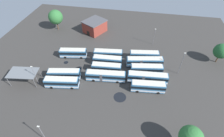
# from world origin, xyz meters

# --- Properties ---
(ground_plane) EXTENTS (105.55, 105.55, 0.00)m
(ground_plane) POSITION_xyz_m (0.00, 0.00, 0.00)
(ground_plane) COLOR #383533
(bus_row0_slot0) EXTENTS (11.26, 4.10, 3.62)m
(bus_row0_slot0) POSITION_xyz_m (-13.00, -9.55, 1.91)
(bus_row0_slot0) COLOR teal
(bus_row0_slot0) RESTS_ON ground_plane
(bus_row0_slot1) EXTENTS (11.20, 4.42, 3.62)m
(bus_row0_slot1) POSITION_xyz_m (-13.67, -5.76, 1.91)
(bus_row0_slot1) COLOR teal
(bus_row0_slot1) RESTS_ON ground_plane
(bus_row0_slot4) EXTENTS (10.68, 4.15, 3.62)m
(bus_row0_slot4) POSITION_xyz_m (-14.78, 6.02, 1.91)
(bus_row0_slot4) COLOR teal
(bus_row0_slot4) RESTS_ON ground_plane
(bus_row1_slot1) EXTENTS (13.52, 3.83, 3.62)m
(bus_row1_slot1) POSITION_xyz_m (0.48, -4.06, 1.91)
(bus_row1_slot1) COLOR teal
(bus_row1_slot1) RESTS_ON ground_plane
(bus_row1_slot2) EXTENTS (10.67, 3.35, 3.62)m
(bus_row1_slot2) POSITION_xyz_m (-0.03, -0.10, 1.91)
(bus_row1_slot2) COLOR teal
(bus_row1_slot2) RESTS_ON ground_plane
(bus_row1_slot3) EXTENTS (10.90, 3.17, 3.62)m
(bus_row1_slot3) POSITION_xyz_m (-0.51, 3.97, 1.91)
(bus_row1_slot3) COLOR teal
(bus_row1_slot3) RESTS_ON ground_plane
(bus_row1_slot4) EXTENTS (11.29, 3.76, 3.62)m
(bus_row1_slot4) POSITION_xyz_m (-1.05, 7.87, 1.91)
(bus_row1_slot4) COLOR teal
(bus_row1_slot4) RESTS_ON ground_plane
(bus_row2_slot0) EXTENTS (10.97, 3.59, 3.62)m
(bus_row2_slot0) POSITION_xyz_m (14.84, -6.23, 1.91)
(bus_row2_slot0) COLOR teal
(bus_row2_slot0) RESTS_ON ground_plane
(bus_row2_slot1) EXTENTS (13.49, 3.56, 3.62)m
(bus_row2_slot1) POSITION_xyz_m (14.51, -2.22, 1.91)
(bus_row2_slot1) COLOR teal
(bus_row2_slot1) RESTS_ON ground_plane
(bus_row2_slot2) EXTENTS (11.49, 4.22, 3.62)m
(bus_row2_slot2) POSITION_xyz_m (14.11, 1.87, 1.91)
(bus_row2_slot2) COLOR teal
(bus_row2_slot2) RESTS_ON ground_plane
(bus_row2_slot3) EXTENTS (13.58, 4.84, 3.62)m
(bus_row2_slot3) POSITION_xyz_m (13.17, 5.82, 1.91)
(bus_row2_slot3) COLOR teal
(bus_row2_slot3) RESTS_ON ground_plane
(bus_row2_slot4) EXTENTS (11.29, 4.05, 3.62)m
(bus_row2_slot4) POSITION_xyz_m (12.92, 9.63, 1.91)
(bus_row2_slot4) COLOR teal
(bus_row2_slot4) RESTS_ON ground_plane
(depot_building) EXTENTS (12.09, 12.51, 5.68)m
(depot_building) POSITION_xyz_m (-11.31, 26.44, 2.86)
(depot_building) COLOR maroon
(depot_building) RESTS_ON ground_plane
(maintenance_shelter) EXTENTS (9.92, 6.61, 4.17)m
(maintenance_shelter) POSITION_xyz_m (-26.13, -9.66, 3.95)
(maintenance_shelter) COLOR slate
(maintenance_shelter) RESTS_ON ground_plane
(lamp_post_far_corner) EXTENTS (0.56, 0.28, 8.05)m
(lamp_post_far_corner) POSITION_xyz_m (-21.44, -10.10, 4.44)
(lamp_post_far_corner) COLOR slate
(lamp_post_far_corner) RESTS_ON ground_plane
(lamp_post_by_building) EXTENTS (0.56, 0.28, 7.61)m
(lamp_post_by_building) POSITION_xyz_m (16.34, 20.61, 4.22)
(lamp_post_by_building) COLOR slate
(lamp_post_by_building) RESTS_ON ground_plane
(lamp_post_mid_lot) EXTENTS (0.56, 0.28, 9.43)m
(lamp_post_mid_lot) POSITION_xyz_m (25.38, 3.67, 5.14)
(lamp_post_mid_lot) COLOR slate
(lamp_post_mid_lot) RESTS_ON ground_plane
(lamp_post_near_entrance) EXTENTS (0.56, 0.28, 7.41)m
(lamp_post_near_entrance) POSITION_xyz_m (-9.89, -27.65, 4.12)
(lamp_post_near_entrance) COLOR slate
(lamp_post_near_entrance) RESTS_ON ground_plane
(tree_west_edge) EXTENTS (6.70, 6.70, 9.78)m
(tree_west_edge) POSITION_xyz_m (-29.80, 25.24, 6.42)
(tree_west_edge) COLOR brown
(tree_west_edge) RESTS_ON ground_plane
(tree_east_edge) EXTENTS (5.41, 5.41, 8.47)m
(tree_east_edge) POSITION_xyz_m (24.33, -23.10, 5.74)
(tree_east_edge) COLOR brown
(tree_east_edge) RESTS_ON ground_plane
(tree_south_edge) EXTENTS (5.56, 5.56, 8.01)m
(tree_south_edge) POSITION_xyz_m (40.54, 13.07, 5.22)
(tree_south_edge) COLOR brown
(tree_south_edge) RESTS_ON ground_plane
(puddle_back_corner) EXTENTS (2.01, 2.01, 0.01)m
(puddle_back_corner) POSITION_xyz_m (-10.49, -0.07, 0.00)
(puddle_back_corner) COLOR black
(puddle_back_corner) RESTS_ON ground_plane
(puddle_near_shelter) EXTENTS (1.76, 1.76, 0.01)m
(puddle_near_shelter) POSITION_xyz_m (-16.60, 2.06, 0.00)
(puddle_near_shelter) COLOR black
(puddle_near_shelter) RESTS_ON ground_plane
(puddle_front_lane) EXTENTS (3.20, 3.20, 0.01)m
(puddle_front_lane) POSITION_xyz_m (-10.91, -1.22, 0.00)
(puddle_front_lane) COLOR black
(puddle_front_lane) RESTS_ON ground_plane
(puddle_centre_drain) EXTENTS (4.01, 4.01, 0.01)m
(puddle_centre_drain) POSITION_xyz_m (6.45, -10.61, 0.00)
(puddle_centre_drain) COLOR black
(puddle_centre_drain) RESTS_ON ground_plane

